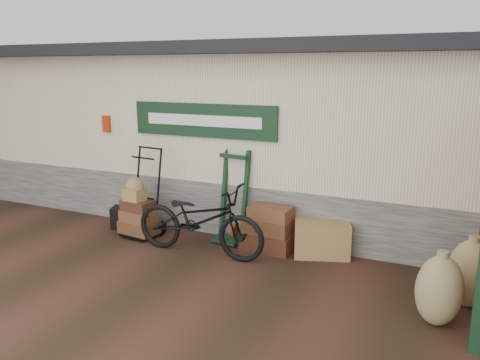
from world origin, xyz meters
name	(u,v)px	position (x,y,z in m)	size (l,w,h in m)	color
ground	(192,255)	(0.00, 0.00, 0.00)	(80.00, 80.00, 0.00)	black
station_building	(260,129)	(-0.01, 2.74, 1.61)	(14.40, 4.10, 3.20)	#4C4C47
porter_trolley	(144,191)	(-1.20, 0.51, 0.76)	(0.76, 0.57, 1.52)	black
green_barrow	(233,196)	(0.29, 0.85, 0.75)	(0.54, 0.46, 1.51)	black
suitcase_stack	(268,228)	(0.97, 0.72, 0.36)	(0.80, 0.51, 0.71)	#381F12
wicker_hamper	(322,238)	(1.79, 0.85, 0.27)	(0.82, 0.53, 0.53)	olive
black_trunk	(123,217)	(-1.77, 0.62, 0.19)	(0.38, 0.33, 0.38)	black
bicycle	(199,216)	(0.08, 0.10, 0.62)	(2.12, 0.74, 1.23)	black
burlap_sack_left	(470,274)	(3.79, 0.01, 0.42)	(0.52, 0.44, 0.84)	olive
burlap_sack_right	(439,291)	(3.48, -0.59, 0.41)	(0.51, 0.43, 0.82)	olive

